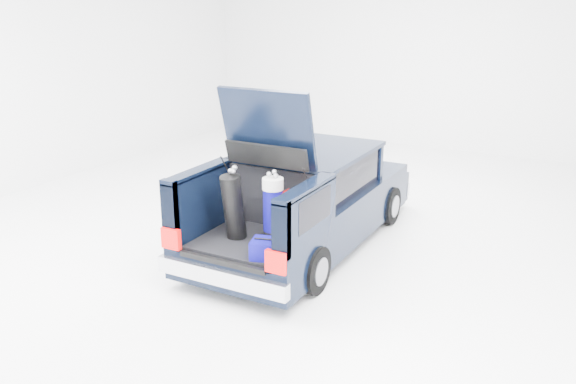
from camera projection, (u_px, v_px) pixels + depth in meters
The scene contains 6 objects.
ground at pixel (304, 244), 9.15m from camera, with size 14.00×14.00×0.00m, color white.
car at pixel (307, 200), 9.04m from camera, with size 1.87×4.65×2.47m.
red_suitcase at pixel (296, 217), 7.67m from camera, with size 0.40×0.27×0.64m.
black_golf_bag at pixel (234, 207), 7.66m from camera, with size 0.29×0.39×0.95m.
blue_golf_bag at pixel (273, 208), 7.69m from camera, with size 0.32×0.32×0.90m.
blue_duffel at pixel (271, 249), 7.16m from camera, with size 0.53×0.42×0.24m.
Camera 1 is at (3.81, -7.58, 3.53)m, focal length 38.00 mm.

